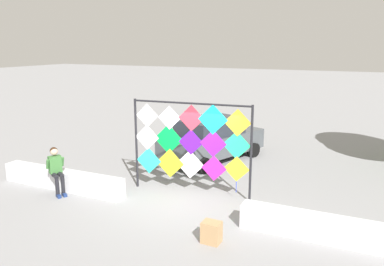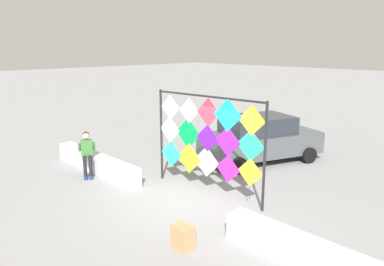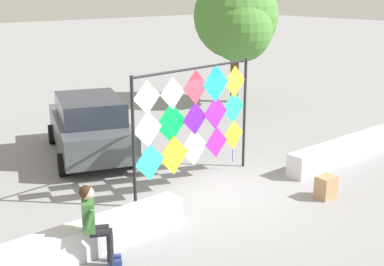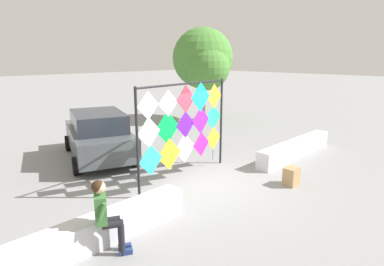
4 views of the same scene
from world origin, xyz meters
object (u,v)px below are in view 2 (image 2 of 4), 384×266
at_px(kite_display_rack, 207,136).
at_px(cardboard_box_large, 183,237).
at_px(parked_car, 259,138).
at_px(seated_vendor, 87,151).

xyz_separation_m(kite_display_rack, cardboard_box_large, (1.68, -2.49, -1.42)).
bearing_deg(cardboard_box_large, kite_display_rack, 124.07).
bearing_deg(parked_car, seated_vendor, -118.85).
xyz_separation_m(kite_display_rack, seated_vendor, (-3.63, -1.70, -0.83)).
distance_m(kite_display_rack, parked_car, 3.71).
distance_m(seated_vendor, parked_car, 5.99).
xyz_separation_m(seated_vendor, cardboard_box_large, (5.32, -0.79, -0.59)).
bearing_deg(seated_vendor, kite_display_rack, 25.09).
bearing_deg(kite_display_rack, parked_car, 101.87).
relative_size(parked_car, cardboard_box_large, 9.23).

